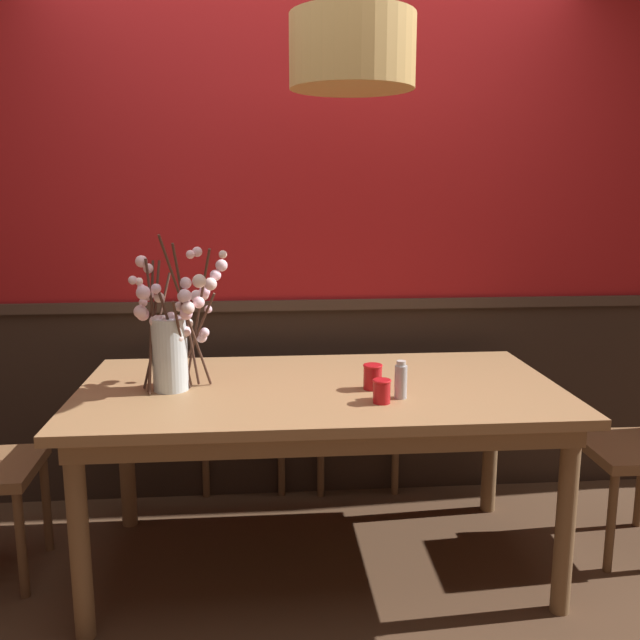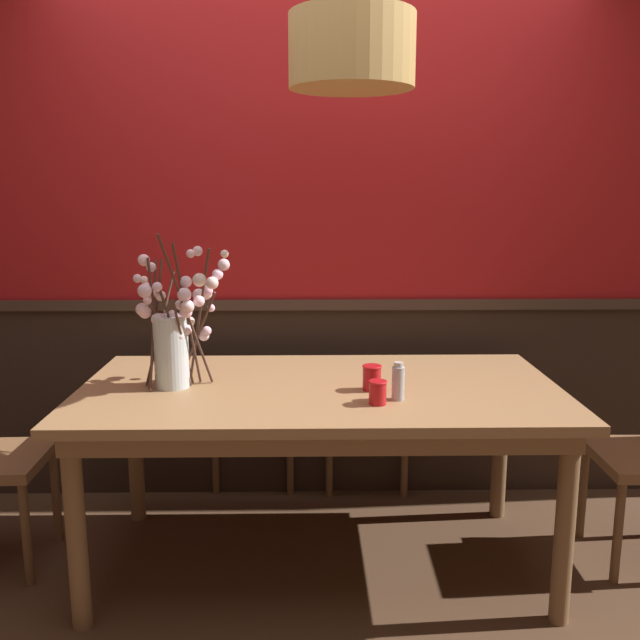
{
  "view_description": "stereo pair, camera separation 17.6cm",
  "coord_description": "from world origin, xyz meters",
  "px_view_note": "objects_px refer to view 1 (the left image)",
  "views": [
    {
      "loc": [
        -0.22,
        -2.57,
        1.53
      ],
      "look_at": [
        0.0,
        0.0,
        1.03
      ],
      "focal_mm": 37.91,
      "sensor_mm": 36.0,
      "label": 1
    },
    {
      "loc": [
        -0.04,
        -2.58,
        1.53
      ],
      "look_at": [
        0.0,
        0.0,
        1.03
      ],
      "focal_mm": 37.91,
      "sensor_mm": 36.0,
      "label": 2
    }
  ],
  "objects_px": {
    "condiment_bottle": "(401,380)",
    "pendant_lamp": "(352,53)",
    "chair_far_side_left": "(245,381)",
    "chair_far_side_right": "(353,384)",
    "vase_with_blossoms": "(173,337)",
    "candle_holder_nearer_center": "(373,377)",
    "candle_holder_nearer_edge": "(382,391)",
    "dining_table": "(320,405)"
  },
  "relations": [
    {
      "from": "vase_with_blossoms",
      "to": "candle_holder_nearer_center",
      "type": "relative_size",
      "value": 6.19
    },
    {
      "from": "condiment_bottle",
      "to": "pendant_lamp",
      "type": "distance_m",
      "value": 1.2
    },
    {
      "from": "chair_far_side_left",
      "to": "condiment_bottle",
      "type": "distance_m",
      "value": 1.28
    },
    {
      "from": "candle_holder_nearer_edge",
      "to": "condiment_bottle",
      "type": "relative_size",
      "value": 0.62
    },
    {
      "from": "chair_far_side_right",
      "to": "pendant_lamp",
      "type": "distance_m",
      "value": 1.77
    },
    {
      "from": "dining_table",
      "to": "candle_holder_nearer_edge",
      "type": "bearing_deg",
      "value": -50.18
    },
    {
      "from": "dining_table",
      "to": "pendant_lamp",
      "type": "bearing_deg",
      "value": -15.23
    },
    {
      "from": "dining_table",
      "to": "candle_holder_nearer_center",
      "type": "relative_size",
      "value": 19.15
    },
    {
      "from": "vase_with_blossoms",
      "to": "pendant_lamp",
      "type": "xyz_separation_m",
      "value": [
        0.68,
        -0.03,
        1.04
      ]
    },
    {
      "from": "chair_far_side_left",
      "to": "candle_holder_nearer_edge",
      "type": "height_order",
      "value": "chair_far_side_left"
    },
    {
      "from": "chair_far_side_right",
      "to": "pendant_lamp",
      "type": "height_order",
      "value": "pendant_lamp"
    },
    {
      "from": "chair_far_side_left",
      "to": "candle_holder_nearer_center",
      "type": "xyz_separation_m",
      "value": [
        0.52,
        -0.96,
        0.28
      ]
    },
    {
      "from": "chair_far_side_left",
      "to": "condiment_bottle",
      "type": "bearing_deg",
      "value": -60.93
    },
    {
      "from": "dining_table",
      "to": "condiment_bottle",
      "type": "bearing_deg",
      "value": -33.98
    },
    {
      "from": "dining_table",
      "to": "condiment_bottle",
      "type": "distance_m",
      "value": 0.37
    },
    {
      "from": "dining_table",
      "to": "pendant_lamp",
      "type": "relative_size",
      "value": 2.21
    },
    {
      "from": "candle_holder_nearer_center",
      "to": "pendant_lamp",
      "type": "height_order",
      "value": "pendant_lamp"
    },
    {
      "from": "chair_far_side_left",
      "to": "condiment_bottle",
      "type": "xyz_separation_m",
      "value": [
        0.6,
        -1.09,
        0.3
      ]
    },
    {
      "from": "chair_far_side_right",
      "to": "candle_holder_nearer_edge",
      "type": "xyz_separation_m",
      "value": [
        -0.05,
        -1.12,
        0.31
      ]
    },
    {
      "from": "condiment_bottle",
      "to": "candle_holder_nearer_center",
      "type": "bearing_deg",
      "value": 124.71
    },
    {
      "from": "condiment_bottle",
      "to": "pendant_lamp",
      "type": "xyz_separation_m",
      "value": [
        -0.17,
        0.16,
        1.18
      ]
    },
    {
      "from": "vase_with_blossoms",
      "to": "candle_holder_nearer_edge",
      "type": "relative_size",
      "value": 6.89
    },
    {
      "from": "candle_holder_nearer_edge",
      "to": "pendant_lamp",
      "type": "xyz_separation_m",
      "value": [
        -0.09,
        0.21,
        1.2
      ]
    },
    {
      "from": "candle_holder_nearer_center",
      "to": "pendant_lamp",
      "type": "bearing_deg",
      "value": 156.18
    },
    {
      "from": "chair_far_side_left",
      "to": "candle_holder_nearer_center",
      "type": "bearing_deg",
      "value": -61.7
    },
    {
      "from": "chair_far_side_left",
      "to": "vase_with_blossoms",
      "type": "relative_size",
      "value": 1.58
    },
    {
      "from": "chair_far_side_left",
      "to": "candle_holder_nearer_edge",
      "type": "relative_size",
      "value": 10.88
    },
    {
      "from": "pendant_lamp",
      "to": "vase_with_blossoms",
      "type": "bearing_deg",
      "value": 177.8
    },
    {
      "from": "chair_far_side_right",
      "to": "chair_far_side_left",
      "type": "distance_m",
      "value": 0.58
    },
    {
      "from": "vase_with_blossoms",
      "to": "condiment_bottle",
      "type": "height_order",
      "value": "vase_with_blossoms"
    },
    {
      "from": "vase_with_blossoms",
      "to": "condiment_bottle",
      "type": "xyz_separation_m",
      "value": [
        0.85,
        -0.19,
        -0.14
      ]
    },
    {
      "from": "candle_holder_nearer_edge",
      "to": "condiment_bottle",
      "type": "bearing_deg",
      "value": 33.12
    },
    {
      "from": "dining_table",
      "to": "candle_holder_nearer_edge",
      "type": "distance_m",
      "value": 0.34
    },
    {
      "from": "candle_holder_nearer_center",
      "to": "condiment_bottle",
      "type": "distance_m",
      "value": 0.15
    },
    {
      "from": "chair_far_side_left",
      "to": "pendant_lamp",
      "type": "distance_m",
      "value": 1.8
    },
    {
      "from": "chair_far_side_left",
      "to": "pendant_lamp",
      "type": "relative_size",
      "value": 1.13
    },
    {
      "from": "chair_far_side_right",
      "to": "pendant_lamp",
      "type": "relative_size",
      "value": 1.05
    },
    {
      "from": "candle_holder_nearer_center",
      "to": "candle_holder_nearer_edge",
      "type": "distance_m",
      "value": 0.18
    },
    {
      "from": "chair_far_side_right",
      "to": "dining_table",
      "type": "bearing_deg",
      "value": -106.17
    },
    {
      "from": "vase_with_blossoms",
      "to": "candle_holder_nearer_center",
      "type": "bearing_deg",
      "value": -4.78
    },
    {
      "from": "chair_far_side_left",
      "to": "vase_with_blossoms",
      "type": "xyz_separation_m",
      "value": [
        -0.25,
        -0.9,
        0.44
      ]
    },
    {
      "from": "dining_table",
      "to": "vase_with_blossoms",
      "type": "distance_m",
      "value": 0.64
    }
  ]
}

